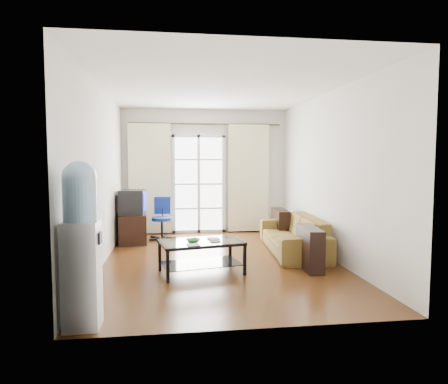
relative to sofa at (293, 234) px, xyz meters
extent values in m
plane|color=#522E13|center=(-1.34, -0.45, -0.31)|extent=(5.20, 5.20, 0.00)
plane|color=white|center=(-1.34, -0.45, 2.39)|extent=(5.20, 5.20, 0.00)
cube|color=silver|center=(-1.34, 2.15, 1.04)|extent=(3.60, 0.02, 2.70)
cube|color=silver|center=(-1.34, -3.05, 1.04)|extent=(3.60, 0.02, 2.70)
cube|color=silver|center=(-3.14, -0.45, 1.04)|extent=(0.02, 5.20, 2.70)
cube|color=silver|center=(0.46, -0.45, 1.04)|extent=(0.02, 5.20, 2.70)
cube|color=white|center=(-1.49, 2.11, 0.77)|extent=(1.01, 0.02, 2.04)
cube|color=white|center=(-1.49, 2.09, 0.77)|extent=(1.16, 0.06, 2.15)
cylinder|color=#4C3F2D|center=(-1.34, 2.05, 2.07)|extent=(3.30, 0.04, 0.04)
cube|color=#F1EFC2|center=(-2.54, 2.03, 0.89)|extent=(0.90, 0.07, 2.35)
cube|color=#F1EFC2|center=(-0.39, 2.03, 0.89)|extent=(0.90, 0.07, 2.35)
cube|color=#9A9B9D|center=(-0.54, 2.05, 0.02)|extent=(0.64, 0.12, 0.64)
imported|color=brown|center=(0.00, 0.00, 0.00)|extent=(2.24, 1.14, 0.62)
cube|color=silver|center=(-1.68, -1.12, 0.15)|extent=(1.25, 0.87, 0.01)
cube|color=black|center=(-1.68, -1.12, -0.17)|extent=(1.18, 0.80, 0.01)
cube|color=black|center=(-2.15, -1.52, -0.08)|extent=(0.05, 0.05, 0.46)
cube|color=black|center=(-1.09, -1.30, -0.08)|extent=(0.05, 0.05, 0.46)
cube|color=black|center=(-2.27, -0.94, -0.08)|extent=(0.05, 0.05, 0.46)
cube|color=black|center=(-1.21, -0.72, -0.08)|extent=(0.05, 0.05, 0.46)
imported|color=#318530|center=(-1.80, -1.19, 0.18)|extent=(0.33, 0.33, 0.05)
imported|color=#992E12|center=(-1.57, -1.06, 0.16)|extent=(0.23, 0.27, 0.02)
cube|color=black|center=(-1.50, -1.23, 0.16)|extent=(0.15, 0.04, 0.02)
cube|color=black|center=(-2.85, 1.16, -0.03)|extent=(0.60, 0.82, 0.56)
cube|color=black|center=(-2.83, 1.14, 0.49)|extent=(0.50, 0.53, 0.46)
cube|color=#0C19E5|center=(-2.60, 1.12, 0.49)|extent=(0.04, 0.40, 0.34)
cube|color=black|center=(-3.04, 1.15, 0.49)|extent=(0.16, 0.35, 0.30)
cylinder|color=black|center=(-2.28, 1.41, -0.10)|extent=(0.05, 0.05, 0.43)
cylinder|color=navy|center=(-2.28, 1.41, 0.11)|extent=(0.41, 0.41, 0.07)
cube|color=navy|center=(-2.28, 1.59, 0.36)|extent=(0.34, 0.06, 0.35)
cube|color=silver|center=(-2.94, -2.80, 0.20)|extent=(0.32, 0.32, 1.02)
cylinder|color=#8BB4D7|center=(-2.94, -2.80, 0.92)|extent=(0.31, 0.31, 0.41)
sphere|color=#8BB4D7|center=(-2.94, -2.80, 1.12)|extent=(0.31, 0.31, 0.31)
cube|color=black|center=(-2.78, -2.81, 0.55)|extent=(0.04, 0.13, 0.11)
camera|label=1|loc=(-2.10, -6.65, 1.28)|focal=32.00mm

